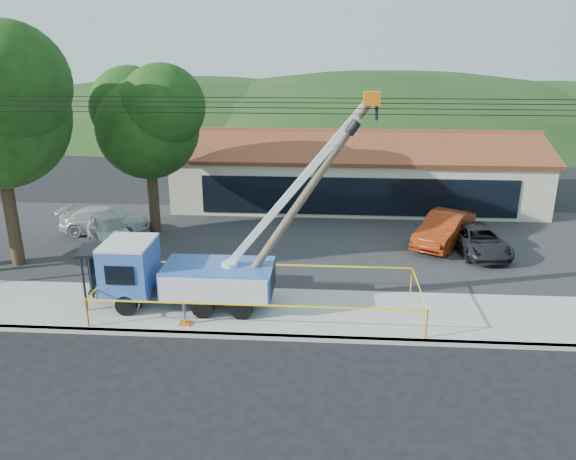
% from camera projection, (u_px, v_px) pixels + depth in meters
% --- Properties ---
extents(ground, '(120.00, 120.00, 0.00)m').
position_uv_depth(ground, '(254.00, 372.00, 17.75)').
color(ground, black).
rests_on(ground, ground).
extents(curb, '(60.00, 0.25, 0.15)m').
position_uv_depth(curb, '(262.00, 337.00, 19.71)').
color(curb, '#ADABA2').
rests_on(curb, ground).
extents(sidewalk, '(60.00, 4.00, 0.15)m').
position_uv_depth(sidewalk, '(267.00, 312.00, 21.50)').
color(sidewalk, '#ADABA2').
rests_on(sidewalk, ground).
extents(parking_lot, '(60.00, 12.00, 0.10)m').
position_uv_depth(parking_lot, '(283.00, 241.00, 29.06)').
color(parking_lot, '#28282B').
rests_on(parking_lot, ground).
extents(strip_mall, '(22.50, 8.53, 4.67)m').
position_uv_depth(strip_mall, '(355.00, 173.00, 35.74)').
color(strip_mall, '#B8AE92').
rests_on(strip_mall, ground).
extents(tree_lot, '(6.30, 5.60, 8.94)m').
position_uv_depth(tree_lot, '(147.00, 117.00, 28.46)').
color(tree_lot, '#332316').
rests_on(tree_lot, ground).
extents(hill_west, '(78.40, 56.00, 28.00)m').
position_uv_depth(hill_west, '(191.00, 122.00, 70.64)').
color(hill_west, '#153212').
rests_on(hill_west, ground).
extents(hill_center, '(89.60, 64.00, 32.00)m').
position_uv_depth(hill_center, '(391.00, 124.00, 69.03)').
color(hill_center, '#153212').
rests_on(hill_center, ground).
extents(hill_east, '(72.80, 52.00, 26.00)m').
position_uv_depth(hill_east, '(558.00, 126.00, 67.74)').
color(hill_east, '#153212').
rests_on(hill_east, ground).
extents(utility_truck, '(10.21, 3.49, 8.20)m').
position_uv_depth(utility_truck, '(185.00, 272.00, 21.46)').
color(utility_truck, black).
rests_on(utility_truck, ground).
extents(leaning_pole, '(5.41, 1.72, 8.13)m').
position_uv_depth(leaning_pole, '(302.00, 199.00, 20.21)').
color(leaning_pole, brown).
rests_on(leaning_pole, ground).
extents(bus_shelter, '(2.61, 1.87, 2.30)m').
position_uv_depth(bus_shelter, '(113.00, 261.00, 21.72)').
color(bus_shelter, black).
rests_on(bus_shelter, ground).
extents(caution_tape, '(12.07, 3.79, 1.09)m').
position_uv_depth(caution_tape, '(260.00, 289.00, 21.37)').
color(caution_tape, orange).
rests_on(caution_tape, ground).
extents(car_silver, '(3.89, 4.45, 1.45)m').
position_uv_depth(car_silver, '(110.00, 243.00, 28.93)').
color(car_silver, silver).
rests_on(car_silver, ground).
extents(car_red, '(3.95, 5.09, 1.61)m').
position_uv_depth(car_red, '(443.00, 246.00, 28.57)').
color(car_red, maroon).
rests_on(car_red, ground).
extents(car_white, '(4.79, 2.03, 1.38)m').
position_uv_depth(car_white, '(107.00, 235.00, 30.20)').
color(car_white, silver).
rests_on(car_white, ground).
extents(car_dark, '(2.71, 4.81, 1.27)m').
position_uv_depth(car_dark, '(477.00, 254.00, 27.45)').
color(car_dark, black).
rests_on(car_dark, ground).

